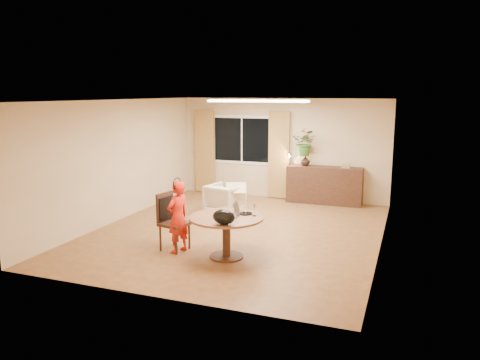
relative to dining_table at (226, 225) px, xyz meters
The scene contains 24 objects.
floor 1.60m from the dining_table, 103.15° to the left, with size 6.50×6.50×0.00m, color brown.
ceiling 2.53m from the dining_table, 103.15° to the left, with size 6.50×6.50×0.00m, color white.
wall_back 4.78m from the dining_table, 94.14° to the left, with size 5.50×5.50×0.00m, color tan.
wall_left 3.50m from the dining_table, 154.74° to the left, with size 6.50×6.50×0.00m, color tan.
wall_right 2.91m from the dining_table, 31.19° to the left, with size 6.50×6.50×0.00m, color tan.
window 5.00m from the dining_table, 107.08° to the left, with size 1.70×0.03×1.30m.
curtain_left 5.28m from the dining_table, 118.36° to the left, with size 0.55×0.08×2.25m, color olive.
curtain_right 4.67m from the dining_table, 94.84° to the left, with size 0.55×0.08×2.25m, color olive.
ceiling_panel 3.35m from the dining_table, 97.30° to the left, with size 2.20×0.35×0.05m, color white.
dining_table is the anchor object (origin of this frame).
dining_chair 1.00m from the dining_table, behind, with size 0.49×0.44×1.02m, color black, non-canonical shape.
child 0.89m from the dining_table, behind, with size 0.30×0.46×1.26m, color red.
laptop 0.28m from the dining_table, 110.32° to the left, with size 0.39×0.26×0.26m, color #B7B7BC, non-canonical shape.
tumbler 0.34m from the dining_table, 77.54° to the left, with size 0.07×0.07×0.11m, color white, non-canonical shape.
wine_glass 0.53m from the dining_table, 24.86° to the left, with size 0.07×0.07×0.20m, color white, non-canonical shape.
pot_lid 0.40m from the dining_table, 45.88° to the left, with size 0.23×0.23×0.04m, color white, non-canonical shape.
handbag 0.56m from the dining_table, 72.68° to the right, with size 0.37×0.22×0.25m, color black, non-canonical shape.
armchair 2.90m from the dining_table, 112.64° to the left, with size 0.73×0.75×0.69m, color #C0AF98.
throw 2.78m from the dining_table, 107.50° to the left, with size 0.45×0.55×0.03m, color beige, non-canonical shape.
sideboard 4.55m from the dining_table, 79.38° to the left, with size 1.86×0.45×0.93m, color black.
vase 4.51m from the dining_table, 85.70° to the left, with size 0.24×0.24×0.25m, color black.
bouquet 4.58m from the dining_table, 85.95° to the left, with size 0.59×0.51×0.66m, color #366425.
book_stack 4.69m from the dining_table, 73.21° to the left, with size 0.21×0.16×0.09m, color #96704C, non-canonical shape.
desk_lamp 4.45m from the dining_table, 90.81° to the left, with size 0.13×0.13×0.32m, color black, non-canonical shape.
Camera 1 is at (3.18, -8.46, 2.76)m, focal length 35.00 mm.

